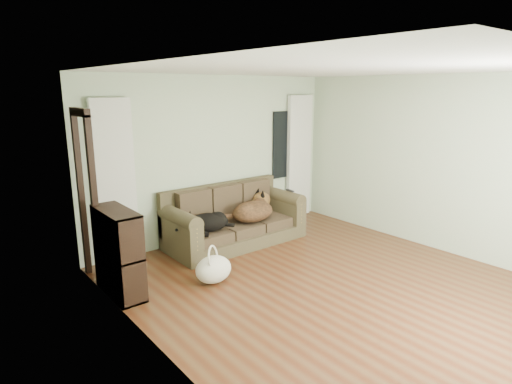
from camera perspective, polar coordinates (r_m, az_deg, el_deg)
floor at (r=5.52m, az=9.83°, el=-12.25°), size 5.00×5.00×0.00m
ceiling at (r=4.98m, az=11.08°, el=15.81°), size 5.00×5.00×0.00m
wall_back at (r=6.95m, az=-5.38°, el=4.54°), size 4.50×0.04×2.60m
wall_left at (r=3.74m, az=-12.89°, el=-3.69°), size 0.04×5.00×2.60m
wall_right at (r=6.93m, az=22.73°, el=3.52°), size 0.04×5.00×2.60m
curtain_left at (r=6.15m, az=-18.23°, el=1.30°), size 0.55×0.08×2.25m
curtain_right at (r=8.04m, az=5.75°, el=4.68°), size 0.55×0.08×2.25m
window_pane at (r=7.80m, az=3.69°, el=6.31°), size 0.50×0.03×1.20m
door_casing at (r=5.67m, az=-21.52°, el=-1.01°), size 0.07×0.60×2.10m
sofa at (r=6.72m, az=-2.74°, el=-3.17°), size 2.19×0.94×0.90m
dog_black_lab at (r=6.31m, az=-6.75°, el=-4.08°), size 0.73×0.61×0.27m
dog_shepherd at (r=6.80m, az=-0.33°, el=-2.59°), size 0.86×0.67×0.35m
tv_remote at (r=7.17m, az=4.55°, el=0.19°), size 0.08×0.18×0.02m
tote_bag at (r=5.50m, az=-5.69°, el=-10.37°), size 0.57×0.51×0.35m
bookshelf at (r=5.32m, az=-17.85°, el=-7.88°), size 0.37×0.85×1.04m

